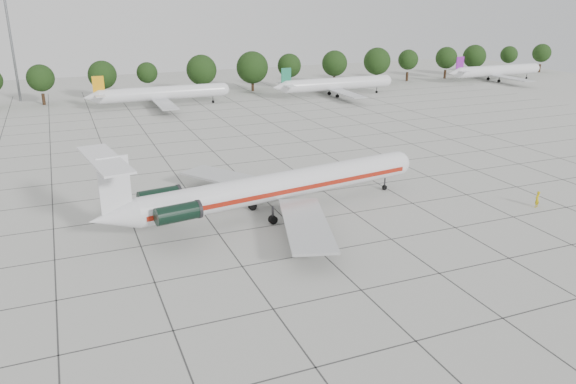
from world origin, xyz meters
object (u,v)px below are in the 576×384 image
Objects in this scene: floodlight_mast at (11,38)px; bg_airliner_d at (336,84)px; main_airliner at (267,188)px; bg_airliner_e at (497,71)px; bg_airliner_c at (162,93)px; ground_crew at (537,199)px.

bg_airliner_d is at bearing -17.02° from floodlight_mast.
bg_airliner_e is at bearing 28.21° from main_airliner.
main_airliner is 1.40× the size of bg_airliner_e.
main_airliner is 120.46m from bg_airliner_e.
floodlight_mast is at bearing 172.25° from bg_airliner_e.
bg_airliner_d is at bearing -174.86° from bg_airliner_e.
bg_airliner_c is at bearing 176.56° from bg_airliner_d.
main_airliner reaches higher than bg_airliner_d.
floodlight_mast is (-29.63, 19.34, 11.37)m from bg_airliner_c.
bg_airliner_c is (-29.10, 79.24, 1.93)m from ground_crew.
ground_crew is 0.07× the size of bg_airliner_d.
bg_airliner_e is at bearing 5.14° from bg_airliner_d.
ground_crew is 0.07× the size of bg_airliner_c.
floodlight_mast is (-58.73, 98.58, 13.30)m from ground_crew.
main_airliner is at bearing -90.95° from bg_airliner_c.
bg_airliner_d is (41.75, -2.51, 0.00)m from bg_airliner_c.
bg_airliner_c is at bearing -91.40° from ground_crew.
bg_airliner_d is (12.65, 76.74, 1.93)m from ground_crew.
ground_crew is 0.07× the size of bg_airliner_e.
main_airliner is at bearing -39.09° from ground_crew.
ground_crew is at bearing -26.03° from main_airliner.
bg_airliner_d is 1.11× the size of floodlight_mast.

